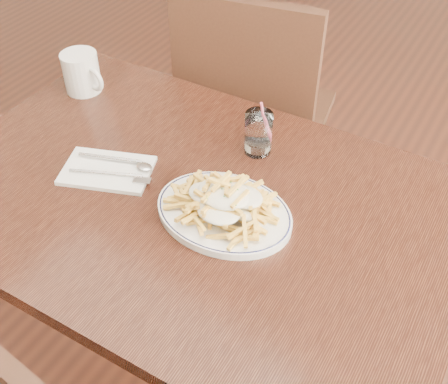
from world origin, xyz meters
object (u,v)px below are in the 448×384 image
Objects in this scene: loaded_fries at (224,197)px; water_glass at (258,135)px; table at (193,220)px; fries_plate at (224,213)px; coffee_mug at (82,73)px; chair_far at (253,109)px.

water_glass is (-0.04, 0.24, -0.01)m from loaded_fries.
water_glass is at bearing 76.33° from table.
table is at bearing 168.87° from loaded_fries.
loaded_fries is at bearing -79.60° from water_glass.
coffee_mug is (-0.59, 0.24, 0.04)m from fries_plate.
loaded_fries reaches higher than fries_plate.
fries_plate is at bearing -67.39° from chair_far.
loaded_fries is (0.00, 0.00, 0.04)m from fries_plate.
fries_plate is 0.04m from loaded_fries.
table is 4.61× the size of loaded_fries.
table is 1.24× the size of chair_far.
loaded_fries is 1.86× the size of coffee_mug.
chair_far reaches higher than fries_plate.
coffee_mug is at bearing 156.30° from table.
loaded_fries is at bearing -67.39° from chair_far.
loaded_fries is 0.63m from coffee_mug.
chair_far is at bearing 112.61° from fries_plate.
chair_far reaches higher than table.
water_glass is 0.55m from coffee_mug.
water_glass reaches higher than coffee_mug.
fries_plate is 2.18× the size of water_glass.
coffee_mug is at bearing 158.22° from fries_plate.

